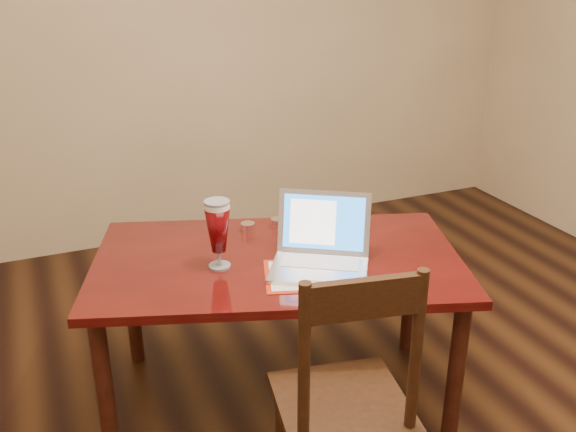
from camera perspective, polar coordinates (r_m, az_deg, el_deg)
name	(u,v)px	position (r m, az deg, el deg)	size (l,w,h in m)	color
dining_table	(278,273)	(2.57, -0.93, -5.10)	(1.63, 1.22, 0.95)	#490B09
dining_chair	(345,403)	(2.15, 5.09, -16.24)	(0.48, 0.46, 0.99)	#331B0E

